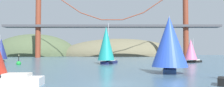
{
  "coord_description": "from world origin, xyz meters",
  "views": [
    {
      "loc": [
        0.03,
        -21.71,
        3.17
      ],
      "look_at": [
        0.0,
        38.48,
        5.36
      ],
      "focal_mm": 35.36,
      "sensor_mm": 36.0,
      "label": 1
    }
  ],
  "objects": [
    {
      "name": "headland_left",
      "position": [
        -55.0,
        135.0,
        0.0
      ],
      "size": [
        60.26,
        44.0,
        31.11
      ],
      "primitive_type": "ellipsoid",
      "color": "#4C5B3D",
      "rests_on": "ground_plane"
    },
    {
      "name": "sailboat_blue_spinnaker",
      "position": [
        8.41,
        10.36,
        4.44
      ],
      "size": [
        6.34,
        8.99,
        8.59
      ],
      "color": "navy",
      "rests_on": "ground_plane"
    },
    {
      "name": "sailboat_navy_sail",
      "position": [
        -33.41,
        44.57,
        3.75
      ],
      "size": [
        4.25,
        6.82,
        8.18
      ],
      "color": "#191E4C",
      "rests_on": "ground_plane"
    },
    {
      "name": "headland_center",
      "position": [
        5.0,
        135.0,
        0.0
      ],
      "size": [
        85.16,
        44.0,
        24.55
      ],
      "primitive_type": "ellipsoid",
      "color": "#6B664C",
      "rests_on": "ground_plane"
    },
    {
      "name": "sailboat_pink_spinnaker",
      "position": [
        22.51,
        40.84,
        3.53
      ],
      "size": [
        6.54,
        5.82,
        6.89
      ],
      "color": "black",
      "rests_on": "ground_plane"
    },
    {
      "name": "suspension_bridge",
      "position": [
        0.0,
        95.0,
        18.95
      ],
      "size": [
        114.55,
        6.0,
        43.11
      ],
      "color": "brown",
      "rests_on": "ground_plane"
    },
    {
      "name": "ground_plane",
      "position": [
        0.0,
        0.0,
        0.0
      ],
      "size": [
        360.0,
        360.0,
        0.0
      ],
      "primitive_type": "plane",
      "color": "#426075"
    },
    {
      "name": "sailboat_teal_sail",
      "position": [
        -1.39,
        33.86,
        4.89
      ],
      "size": [
        5.75,
        8.82,
        10.59
      ],
      "color": "#191E4C",
      "rests_on": "ground_plane"
    },
    {
      "name": "channel_buoy",
      "position": [
        -22.44,
        31.42,
        0.37
      ],
      "size": [
        1.1,
        1.1,
        2.64
      ],
      "color": "green",
      "rests_on": "ground_plane"
    }
  ]
}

